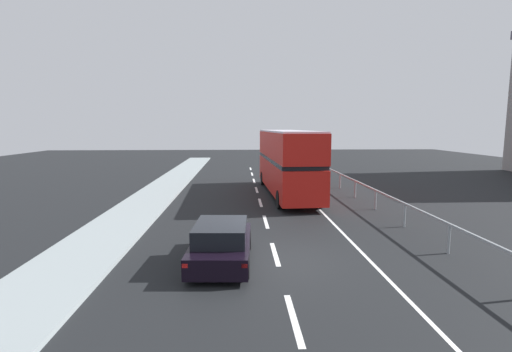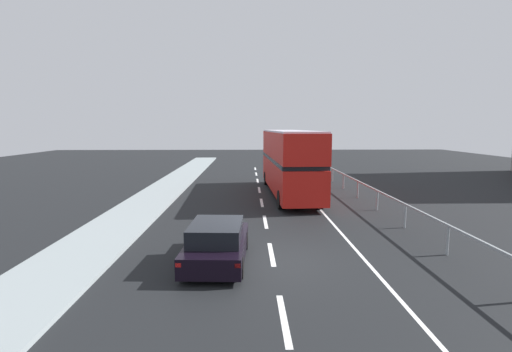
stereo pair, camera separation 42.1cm
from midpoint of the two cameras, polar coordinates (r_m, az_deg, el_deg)
ground_plane at (r=12.84m, az=2.19°, el=-12.78°), size 74.56×120.00×0.10m
near_sidewalk_kerb at (r=13.92m, az=-26.66°, el=-11.45°), size 2.79×80.00×0.14m
lane_paint_markings at (r=20.91m, az=5.25°, el=-4.65°), size 3.22×46.00×0.01m
bridge_side_railing at (r=22.45m, az=15.83°, el=-1.79°), size 0.10×42.00×1.08m
double_decker_bus_red at (r=24.18m, az=4.28°, el=2.38°), size 2.90×11.56×4.17m
hatchback_car_near at (r=12.33m, az=-6.32°, el=-10.23°), size 2.03×4.13×1.36m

